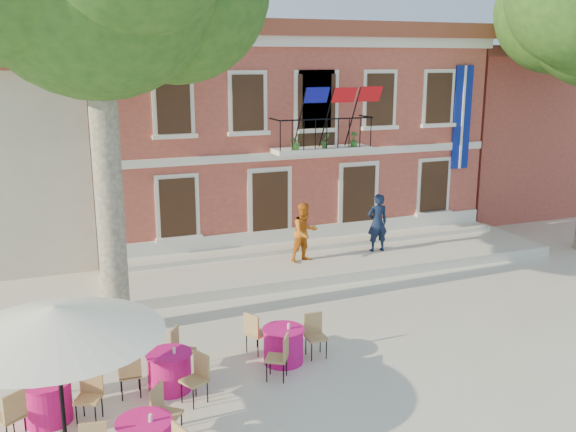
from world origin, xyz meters
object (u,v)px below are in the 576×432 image
(patio_umbrella, at_px, (55,321))
(cafe_table_3, at_px, (169,369))
(cafe_table_0, at_px, (47,399))
(cafe_table_1, at_px, (283,343))
(pedestrian_orange, at_px, (305,232))
(pedestrian_navy, at_px, (377,223))

(patio_umbrella, height_order, cafe_table_3, patio_umbrella)
(patio_umbrella, xyz_separation_m, cafe_table_0, (-0.24, 1.06, -1.85))
(cafe_table_1, bearing_deg, patio_umbrella, -159.59)
(pedestrian_orange, relative_size, cafe_table_3, 0.97)
(pedestrian_navy, distance_m, cafe_table_0, 11.92)
(pedestrian_navy, bearing_deg, cafe_table_0, 35.76)
(cafe_table_1, bearing_deg, pedestrian_orange, 63.06)
(patio_umbrella, height_order, cafe_table_0, patio_umbrella)
(patio_umbrella, height_order, pedestrian_orange, patio_umbrella)
(patio_umbrella, relative_size, cafe_table_3, 1.83)
(pedestrian_navy, distance_m, cafe_table_3, 9.89)
(pedestrian_orange, xyz_separation_m, cafe_table_0, (-7.52, -6.11, -0.78))
(pedestrian_orange, xyz_separation_m, cafe_table_1, (-2.80, -5.50, -0.78))
(patio_umbrella, distance_m, cafe_table_3, 3.06)
(pedestrian_navy, xyz_separation_m, pedestrian_orange, (-2.58, -0.16, -0.03))
(cafe_table_3, bearing_deg, pedestrian_orange, 47.61)
(patio_umbrella, bearing_deg, cafe_table_3, 34.71)
(patio_umbrella, distance_m, cafe_table_0, 2.15)
(pedestrian_navy, distance_m, pedestrian_orange, 2.59)
(patio_umbrella, relative_size, pedestrian_navy, 1.83)
(patio_umbrella, distance_m, cafe_table_1, 5.13)
(cafe_table_3, bearing_deg, cafe_table_0, -171.71)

